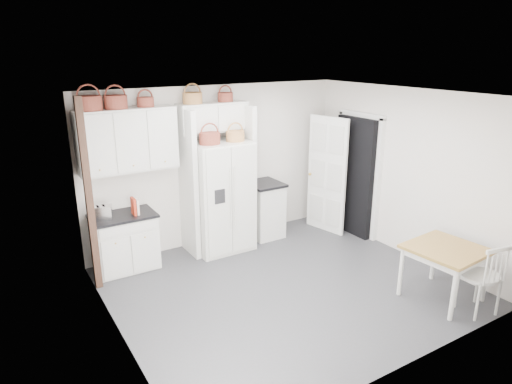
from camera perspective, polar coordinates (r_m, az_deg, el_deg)
floor at (r=6.46m, az=3.71°, el=-11.68°), size 4.50×4.50×0.00m
ceiling at (r=5.66m, az=4.23°, el=11.93°), size 4.50×4.50×0.00m
wall_back at (r=7.58m, az=-4.84°, el=3.37°), size 4.50×0.00×4.50m
wall_left at (r=5.04m, az=-17.45°, el=-4.82°), size 0.00×4.00×4.00m
wall_right at (r=7.42m, az=18.27°, el=2.22°), size 0.00×4.00×4.00m
refrigerator at (r=7.31m, az=-4.46°, el=-0.54°), size 0.92×0.74×1.78m
base_cab_left at (r=7.03m, az=-16.03°, el=-6.14°), size 0.88×0.55×0.81m
base_cab_right at (r=7.92m, az=0.97°, el=-2.30°), size 0.52×0.63×0.92m
dining_table at (r=6.49m, az=22.33°, el=-9.34°), size 0.94×0.94×0.72m
windsor_chair at (r=6.30m, az=26.22°, el=-9.38°), size 0.55×0.51×0.98m
counter_left at (r=6.88m, az=-16.32°, el=-2.89°), size 0.91×0.59×0.04m
counter_right at (r=7.77m, az=0.99°, el=1.04°), size 0.57×0.67×0.04m
toaster at (r=6.74m, az=-18.78°, el=-2.47°), size 0.33×0.25×0.20m
cookbook_red at (r=6.79m, az=-15.06°, el=-1.74°), size 0.04×0.17×0.25m
cookbook_cream at (r=6.81m, az=-14.66°, el=-1.78°), size 0.04×0.15×0.22m
basket_upper_a at (r=6.58m, az=-20.14°, el=10.37°), size 0.34×0.34×0.19m
basket_upper_b at (r=6.66m, az=-17.12°, el=10.69°), size 0.31×0.31×0.19m
basket_upper_c at (r=6.78m, az=-13.65°, el=10.88°), size 0.24×0.24×0.14m
basket_bridge_a at (r=7.04m, az=-7.93°, el=11.55°), size 0.30×0.30×0.17m
basket_bridge_b at (r=7.28m, az=-3.85°, el=11.76°), size 0.25×0.25×0.14m
basket_fridge_a at (r=6.89m, az=-5.81°, el=6.69°), size 0.32×0.32×0.17m
basket_fridge_b at (r=7.09m, az=-2.61°, el=7.00°), size 0.29×0.29×0.16m
upper_cabinet at (r=6.77m, az=-15.76°, el=6.25°), size 1.40×0.34×0.90m
bridge_cabinet at (r=7.21m, az=-5.47°, el=9.30°), size 1.12×0.34×0.45m
fridge_panel_left at (r=7.09m, az=-8.46°, el=0.98°), size 0.08×0.60×2.30m
fridge_panel_right at (r=7.53m, az=-1.33°, el=2.15°), size 0.08×0.60×2.30m
trim_post at (r=6.30m, az=-20.16°, el=-0.63°), size 0.09×0.09×2.60m
doorway_void at (r=8.08m, az=12.32°, el=1.90°), size 0.18×0.85×2.05m
door_slab at (r=8.09m, az=8.84°, el=2.10°), size 0.21×0.79×2.05m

